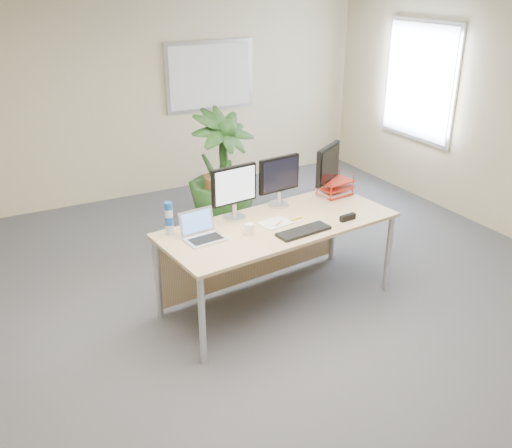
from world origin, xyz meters
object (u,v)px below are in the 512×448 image
floor_plant (222,178)px  laptop (202,232)px  desk (270,236)px  monitor_left (234,189)px  monitor_right (279,178)px

floor_plant → laptop: 1.72m
desk → laptop: bearing=-173.4°
laptop → floor_plant: bearing=59.5°
monitor_left → laptop: monitor_left is taller
floor_plant → monitor_right: size_ratio=3.11×
desk → monitor_right: 0.56m
desk → floor_plant: bearing=83.5°
monitor_right → laptop: bearing=-160.7°
laptop → desk: bearing=6.6°
floor_plant → monitor_left: bearing=-109.8°
desk → monitor_left: monitor_left is taller
floor_plant → laptop: size_ratio=4.34×
desk → monitor_right: size_ratio=4.62×
monitor_right → monitor_left: bearing=-170.5°
monitor_left → desk: bearing=-29.3°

